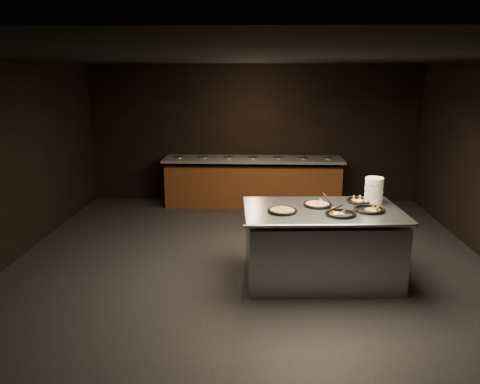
% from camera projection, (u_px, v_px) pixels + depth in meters
% --- Properties ---
extents(room, '(7.02, 8.02, 2.92)m').
position_uv_depth(room, '(250.00, 172.00, 6.11)').
color(room, black).
rests_on(room, ground).
extents(salad_bar, '(3.70, 0.83, 1.18)m').
position_uv_depth(salad_bar, '(253.00, 185.00, 9.81)').
color(salad_bar, '#5F3216').
rests_on(salad_bar, ground).
extents(serving_counter, '(2.12, 1.43, 0.98)m').
position_uv_depth(serving_counter, '(321.00, 246.00, 6.25)').
color(serving_counter, silver).
rests_on(serving_counter, ground).
extents(plate_stack, '(0.25, 0.25, 0.34)m').
position_uv_depth(plate_stack, '(374.00, 190.00, 6.39)').
color(plate_stack, white).
rests_on(plate_stack, serving_counter).
extents(pan_veggie_whole, '(0.38, 0.38, 0.04)m').
position_uv_depth(pan_veggie_whole, '(282.00, 211.00, 5.99)').
color(pan_veggie_whole, black).
rests_on(pan_veggie_whole, serving_counter).
extents(pan_cheese_whole, '(0.38, 0.38, 0.04)m').
position_uv_depth(pan_cheese_whole, '(317.00, 204.00, 6.27)').
color(pan_cheese_whole, black).
rests_on(pan_cheese_whole, serving_counter).
extents(pan_cheese_slices_a, '(0.35, 0.35, 0.04)m').
position_uv_depth(pan_cheese_slices_a, '(359.00, 201.00, 6.45)').
color(pan_cheese_slices_a, black).
rests_on(pan_cheese_slices_a, serving_counter).
extents(pan_cheese_slices_b, '(0.39, 0.39, 0.04)m').
position_uv_depth(pan_cheese_slices_b, '(341.00, 213.00, 5.87)').
color(pan_cheese_slices_b, black).
rests_on(pan_cheese_slices_b, serving_counter).
extents(pan_veggie_slices, '(0.40, 0.40, 0.04)m').
position_uv_depth(pan_veggie_slices, '(369.00, 209.00, 6.04)').
color(pan_veggie_slices, black).
rests_on(pan_veggie_slices, serving_counter).
extents(server_left, '(0.28, 0.30, 0.18)m').
position_uv_depth(server_left, '(325.00, 201.00, 6.20)').
color(server_left, silver).
rests_on(server_left, serving_counter).
extents(server_right, '(0.33, 0.10, 0.15)m').
position_uv_depth(server_right, '(338.00, 211.00, 5.78)').
color(server_right, silver).
rests_on(server_right, serving_counter).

